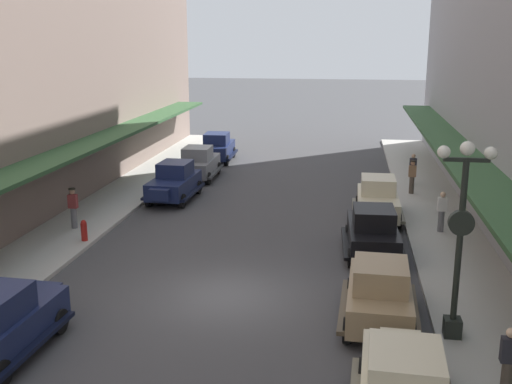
{
  "coord_description": "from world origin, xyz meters",
  "views": [
    {
      "loc": [
        3.55,
        -17.23,
        7.76
      ],
      "look_at": [
        0.0,
        6.0,
        1.8
      ],
      "focal_mm": 43.15,
      "sensor_mm": 36.0,
      "label": 1
    }
  ],
  "objects_px": {
    "parked_car_1": "(199,162)",
    "pedestrian_5": "(412,176)",
    "pedestrian_0": "(442,211)",
    "pedestrian_3": "(413,169)",
    "parked_car_6": "(174,181)",
    "parked_car_3": "(217,147)",
    "parked_car_7": "(380,291)",
    "fire_hydrant": "(84,230)",
    "parked_car_2": "(373,230)",
    "pedestrian_2": "(508,362)",
    "parked_car_4": "(378,198)",
    "pedestrian_4": "(73,208)",
    "lamp_post_with_clock": "(460,233)"
  },
  "relations": [
    {
      "from": "parked_car_2",
      "to": "pedestrian_4",
      "type": "xyz_separation_m",
      "value": [
        -11.95,
        1.0,
        0.07
      ]
    },
    {
      "from": "pedestrian_0",
      "to": "pedestrian_4",
      "type": "bearing_deg",
      "value": -173.02
    },
    {
      "from": "fire_hydrant",
      "to": "pedestrian_2",
      "type": "xyz_separation_m",
      "value": [
        13.45,
        -8.64,
        0.43
      ]
    },
    {
      "from": "parked_car_4",
      "to": "pedestrian_2",
      "type": "xyz_separation_m",
      "value": [
        2.22,
        -13.72,
        0.05
      ]
    },
    {
      "from": "parked_car_6",
      "to": "pedestrian_3",
      "type": "xyz_separation_m",
      "value": [
        11.72,
        4.36,
        0.05
      ]
    },
    {
      "from": "parked_car_1",
      "to": "parked_car_2",
      "type": "xyz_separation_m",
      "value": [
        9.24,
        -11.17,
        0.0
      ]
    },
    {
      "from": "pedestrian_3",
      "to": "lamp_post_with_clock",
      "type": "bearing_deg",
      "value": -91.77
    },
    {
      "from": "pedestrian_0",
      "to": "parked_car_4",
      "type": "bearing_deg",
      "value": 143.12
    },
    {
      "from": "pedestrian_2",
      "to": "parked_car_7",
      "type": "bearing_deg",
      "value": 125.7
    },
    {
      "from": "pedestrian_2",
      "to": "pedestrian_4",
      "type": "height_order",
      "value": "pedestrian_4"
    },
    {
      "from": "parked_car_4",
      "to": "parked_car_6",
      "type": "bearing_deg",
      "value": 168.81
    },
    {
      "from": "parked_car_1",
      "to": "pedestrian_5",
      "type": "xyz_separation_m",
      "value": [
        11.43,
        -2.2,
        0.07
      ]
    },
    {
      "from": "parked_car_4",
      "to": "pedestrian_0",
      "type": "xyz_separation_m",
      "value": [
        2.44,
        -1.83,
        0.05
      ]
    },
    {
      "from": "parked_car_2",
      "to": "pedestrian_5",
      "type": "bearing_deg",
      "value": 76.25
    },
    {
      "from": "parked_car_7",
      "to": "pedestrian_5",
      "type": "bearing_deg",
      "value": 81.46
    },
    {
      "from": "parked_car_6",
      "to": "parked_car_7",
      "type": "relative_size",
      "value": 1.0
    },
    {
      "from": "lamp_post_with_clock",
      "to": "pedestrian_4",
      "type": "height_order",
      "value": "lamp_post_with_clock"
    },
    {
      "from": "parked_car_2",
      "to": "pedestrian_5",
      "type": "xyz_separation_m",
      "value": [
        2.19,
        8.96,
        0.07
      ]
    },
    {
      "from": "parked_car_1",
      "to": "pedestrian_5",
      "type": "relative_size",
      "value": 2.56
    },
    {
      "from": "parked_car_4",
      "to": "pedestrian_4",
      "type": "bearing_deg",
      "value": -163.54
    },
    {
      "from": "pedestrian_3",
      "to": "parked_car_1",
      "type": "bearing_deg",
      "value": 178.75
    },
    {
      "from": "parked_car_4",
      "to": "fire_hydrant",
      "type": "xyz_separation_m",
      "value": [
        -11.23,
        -5.08,
        -0.38
      ]
    },
    {
      "from": "parked_car_1",
      "to": "pedestrian_0",
      "type": "bearing_deg",
      "value": -34.78
    },
    {
      "from": "pedestrian_2",
      "to": "pedestrian_4",
      "type": "distance_m",
      "value": 17.68
    },
    {
      "from": "pedestrian_0",
      "to": "pedestrian_3",
      "type": "xyz_separation_m",
      "value": [
        -0.39,
        8.1,
        0.0
      ]
    },
    {
      "from": "parked_car_7",
      "to": "pedestrian_0",
      "type": "xyz_separation_m",
      "value": [
        2.78,
        8.33,
        0.05
      ]
    },
    {
      "from": "parked_car_4",
      "to": "parked_car_2",
      "type": "bearing_deg",
      "value": -94.37
    },
    {
      "from": "parked_car_7",
      "to": "fire_hydrant",
      "type": "bearing_deg",
      "value": 155.0
    },
    {
      "from": "lamp_post_with_clock",
      "to": "parked_car_7",
      "type": "bearing_deg",
      "value": 156.02
    },
    {
      "from": "pedestrian_0",
      "to": "pedestrian_4",
      "type": "xyz_separation_m",
      "value": [
        -14.74,
        -1.8,
        0.02
      ]
    },
    {
      "from": "parked_car_3",
      "to": "lamp_post_with_clock",
      "type": "distance_m",
      "value": 25.25
    },
    {
      "from": "pedestrian_0",
      "to": "pedestrian_3",
      "type": "distance_m",
      "value": 8.11
    },
    {
      "from": "parked_car_1",
      "to": "parked_car_2",
      "type": "relative_size",
      "value": 0.99
    },
    {
      "from": "parked_car_3",
      "to": "parked_car_4",
      "type": "relative_size",
      "value": 1.01
    },
    {
      "from": "pedestrian_0",
      "to": "pedestrian_3",
      "type": "height_order",
      "value": "same"
    },
    {
      "from": "fire_hydrant",
      "to": "pedestrian_0",
      "type": "bearing_deg",
      "value": 13.37
    },
    {
      "from": "parked_car_6",
      "to": "parked_car_1",
      "type": "bearing_deg",
      "value": 89.07
    },
    {
      "from": "parked_car_2",
      "to": "parked_car_6",
      "type": "bearing_deg",
      "value": 144.87
    },
    {
      "from": "parked_car_6",
      "to": "parked_car_7",
      "type": "height_order",
      "value": "same"
    },
    {
      "from": "parked_car_1",
      "to": "pedestrian_4",
      "type": "bearing_deg",
      "value": -104.93
    },
    {
      "from": "parked_car_2",
      "to": "parked_car_7",
      "type": "xyz_separation_m",
      "value": [
        0.02,
        -5.52,
        0.0
      ]
    },
    {
      "from": "fire_hydrant",
      "to": "pedestrian_3",
      "type": "height_order",
      "value": "pedestrian_3"
    },
    {
      "from": "parked_car_6",
      "to": "lamp_post_with_clock",
      "type": "bearing_deg",
      "value": -49.07
    },
    {
      "from": "pedestrian_2",
      "to": "parked_car_2",
      "type": "bearing_deg",
      "value": 105.83
    },
    {
      "from": "parked_car_6",
      "to": "lamp_post_with_clock",
      "type": "distance_m",
      "value": 17.19
    },
    {
      "from": "pedestrian_3",
      "to": "parked_car_3",
      "type": "bearing_deg",
      "value": 155.49
    },
    {
      "from": "parked_car_2",
      "to": "parked_car_7",
      "type": "height_order",
      "value": "same"
    },
    {
      "from": "parked_car_7",
      "to": "pedestrian_0",
      "type": "bearing_deg",
      "value": 71.57
    },
    {
      "from": "pedestrian_5",
      "to": "parked_car_3",
      "type": "bearing_deg",
      "value": 147.6
    },
    {
      "from": "fire_hydrant",
      "to": "lamp_post_with_clock",
      "type": "bearing_deg",
      "value": -24.85
    }
  ]
}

